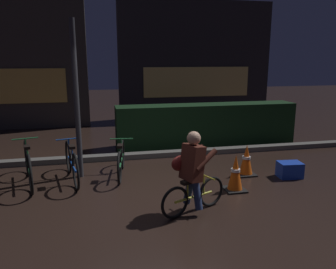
{
  "coord_description": "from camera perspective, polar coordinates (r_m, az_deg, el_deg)",
  "views": [
    {
      "loc": [
        -1.07,
        -5.22,
        2.26
      ],
      "look_at": [
        0.2,
        0.6,
        0.9
      ],
      "focal_mm": 35.72,
      "sensor_mm": 36.0,
      "label": 1
    }
  ],
  "objects": [
    {
      "name": "parked_bike_center_right",
      "position": [
        6.63,
        -8.01,
        -4.3
      ],
      "size": [
        0.46,
        1.5,
        0.69
      ],
      "rotation": [
        0.0,
        0.0,
        1.43
      ],
      "color": "black",
      "rests_on": "ground"
    },
    {
      "name": "hedge_row",
      "position": [
        8.97,
        6.61,
        1.73
      ],
      "size": [
        4.8,
        0.7,
        1.08
      ],
      "primitive_type": "cube",
      "color": "black",
      "rests_on": "ground"
    },
    {
      "name": "cyclist",
      "position": [
        4.95,
        4.07,
        -6.43
      ],
      "size": [
        1.11,
        0.55,
        1.25
      ],
      "rotation": [
        0.0,
        0.0,
        0.41
      ],
      "color": "black",
      "rests_on": "ground"
    },
    {
      "name": "blue_crate",
      "position": [
        6.93,
        20.05,
        -5.67
      ],
      "size": [
        0.47,
        0.36,
        0.3
      ],
      "primitive_type": "cube",
      "rotation": [
        0.0,
        0.0,
        -0.1
      ],
      "color": "#193DB7",
      "rests_on": "ground"
    },
    {
      "name": "street_post",
      "position": [
        6.48,
        -15.34,
        5.52
      ],
      "size": [
        0.1,
        0.1,
        2.97
      ],
      "primitive_type": "cylinder",
      "color": "#2D2D33",
      "rests_on": "ground"
    },
    {
      "name": "traffic_cone_far",
      "position": [
        6.78,
        13.22,
        -4.31
      ],
      "size": [
        0.36,
        0.36,
        0.62
      ],
      "color": "black",
      "rests_on": "ground"
    },
    {
      "name": "ground_plane",
      "position": [
        5.79,
        -0.68,
        -10.12
      ],
      "size": [
        40.0,
        40.0,
        0.0
      ],
      "primitive_type": "plane",
      "color": "black"
    },
    {
      "name": "storefront_right",
      "position": [
        12.98,
        4.71,
        12.38
      ],
      "size": [
        5.81,
        0.54,
        4.35
      ],
      "color": "#262328",
      "rests_on": "ground"
    },
    {
      "name": "sidewalk_curb",
      "position": [
        7.81,
        -3.94,
        -3.52
      ],
      "size": [
        12.0,
        0.24,
        0.12
      ],
      "primitive_type": "cube",
      "color": "#56544F",
      "rests_on": "ground"
    },
    {
      "name": "parked_bike_center_left",
      "position": [
        6.53,
        -16.11,
        -4.71
      ],
      "size": [
        0.46,
        1.63,
        0.76
      ],
      "rotation": [
        0.0,
        0.0,
        1.77
      ],
      "color": "black",
      "rests_on": "ground"
    },
    {
      "name": "storefront_left",
      "position": [
        11.99,
        -25.06,
        12.12
      ],
      "size": [
        4.62,
        0.54,
        4.73
      ],
      "color": "#383330",
      "rests_on": "ground"
    },
    {
      "name": "parked_bike_left_mid",
      "position": [
        6.62,
        -22.75,
        -4.82
      ],
      "size": [
        0.52,
        1.72,
        0.81
      ],
      "rotation": [
        0.0,
        0.0,
        1.8
      ],
      "color": "black",
      "rests_on": "ground"
    },
    {
      "name": "traffic_cone_near",
      "position": [
        5.95,
        11.43,
        -6.51
      ],
      "size": [
        0.36,
        0.36,
        0.65
      ],
      "color": "black",
      "rests_on": "ground"
    }
  ]
}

